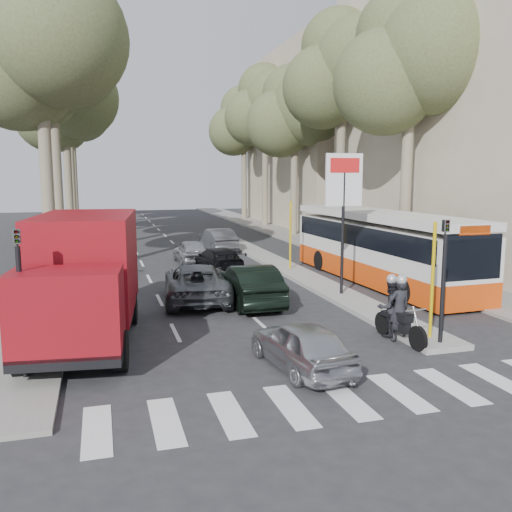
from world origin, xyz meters
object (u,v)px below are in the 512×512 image
Objects in this scene: dark_hatchback at (251,285)px; silver_hatchback at (301,345)px; motorcycle at (395,310)px; city_bus at (380,245)px; red_truck at (84,277)px.

silver_hatchback is at bearing 86.53° from dark_hatchback.
dark_hatchback is 1.94× the size of motorcycle.
red_truck is at bearing -157.87° from city_bus.
dark_hatchback is 0.64× the size of red_truck.
city_bus is at bearing 30.99° from red_truck.
red_truck is at bearing -42.89° from silver_hatchback.
city_bus is at bearing 58.48° from motorcycle.
silver_hatchback is 1.56× the size of motorcycle.
city_bus is (6.70, 2.49, 0.93)m from dark_hatchback.
red_truck is (-5.77, -3.14, 1.18)m from dark_hatchback.
silver_hatchback is 11.92m from city_bus.
red_truck is 13.69m from city_bus.
silver_hatchback is 3.79m from motorcycle.
motorcycle is at bearing 119.58° from dark_hatchback.
red_truck is 3.03× the size of motorcycle.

